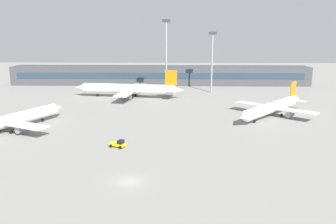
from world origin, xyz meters
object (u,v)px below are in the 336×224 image
(airplane_mid, at_px, (272,107))
(floodlight_tower_east, at_px, (212,58))
(floodlight_tower_west, at_px, (166,53))
(airplane_far, at_px, (128,89))
(baggage_tug_yellow, at_px, (118,144))
(airplane_near, at_px, (11,120))

(airplane_mid, bearing_deg, floodlight_tower_east, 108.56)
(floodlight_tower_west, bearing_deg, airplane_mid, -45.39)
(airplane_far, height_order, baggage_tug_yellow, airplane_far)
(airplane_mid, relative_size, floodlight_tower_east, 1.17)
(baggage_tug_yellow, relative_size, floodlight_tower_east, 0.15)
(floodlight_tower_west, bearing_deg, floodlight_tower_east, 25.13)
(airplane_near, bearing_deg, floodlight_tower_west, 52.80)
(airplane_mid, height_order, floodlight_tower_west, floodlight_tower_west)
(airplane_near, xyz_separation_m, floodlight_tower_east, (57.65, 59.94, 11.90))
(airplane_near, height_order, floodlight_tower_west, floodlight_tower_west)
(baggage_tug_yellow, relative_size, floodlight_tower_west, 0.13)
(airplane_far, distance_m, floodlight_tower_east, 37.67)
(airplane_near, distance_m, floodlight_tower_east, 84.01)
(airplane_near, xyz_separation_m, airplane_far, (23.79, 47.93, 0.55))
(airplane_far, distance_m, floodlight_tower_west, 20.57)
(airplane_far, xyz_separation_m, floodlight_tower_west, (14.99, 3.15, 13.73))
(airplane_near, height_order, airplane_far, airplane_far)
(baggage_tug_yellow, distance_m, floodlight_tower_east, 78.79)
(floodlight_tower_east, bearing_deg, baggage_tug_yellow, -110.92)
(airplane_far, relative_size, floodlight_tower_east, 1.74)
(airplane_near, xyz_separation_m, floodlight_tower_west, (38.78, 51.09, 14.28))
(airplane_far, bearing_deg, airplane_mid, -32.31)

